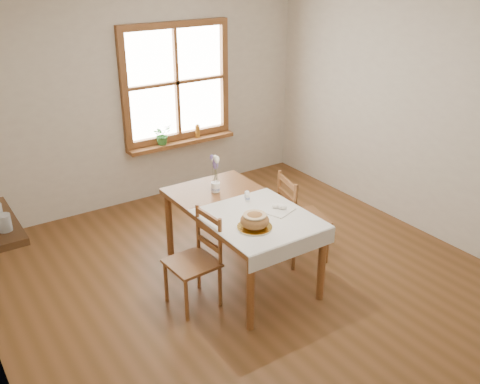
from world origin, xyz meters
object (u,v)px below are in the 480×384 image
object	(u,v)px
chair_right	(304,217)
flower_vase	(216,188)
bread_plate	(255,227)
chair_left	(192,262)
dining_table	(240,215)

from	to	relation	value
chair_right	flower_vase	xyz separation A→B (m)	(-0.74, 0.49, 0.33)
bread_plate	flower_vase	size ratio (longest dim) A/B	3.03
chair_right	bread_plate	xyz separation A→B (m)	(-0.87, -0.36, 0.30)
chair_left	flower_vase	size ratio (longest dim) A/B	9.04
dining_table	bread_plate	xyz separation A→B (m)	(-0.14, -0.44, 0.10)
chair_left	chair_right	size ratio (longest dim) A/B	0.94
chair_left	chair_right	distance (m)	1.34
dining_table	chair_right	xyz separation A→B (m)	(0.72, -0.08, -0.20)
bread_plate	flower_vase	xyz separation A→B (m)	(0.12, 0.85, 0.03)
dining_table	bread_plate	world-z (taller)	bread_plate
chair_left	chair_right	xyz separation A→B (m)	(1.34, 0.08, 0.03)
chair_left	flower_vase	xyz separation A→B (m)	(0.60, 0.56, 0.36)
chair_right	bread_plate	distance (m)	0.98
dining_table	chair_right	distance (m)	0.75
chair_left	bread_plate	size ratio (longest dim) A/B	2.99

